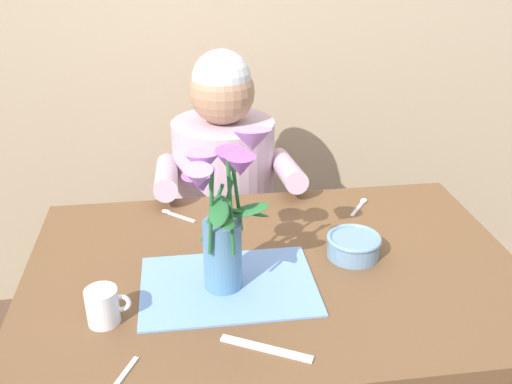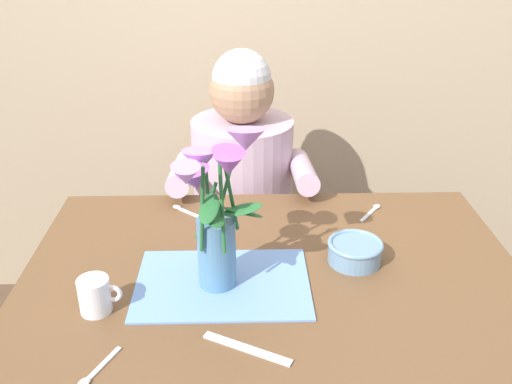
{
  "view_description": "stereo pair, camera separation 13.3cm",
  "coord_description": "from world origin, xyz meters",
  "px_view_note": "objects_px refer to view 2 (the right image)",
  "views": [
    {
      "loc": [
        -0.2,
        -1.14,
        1.51
      ],
      "look_at": [
        -0.04,
        0.05,
        0.92
      ],
      "focal_mm": 39.75,
      "sensor_mm": 36.0,
      "label": 1
    },
    {
      "loc": [
        -0.07,
        -1.15,
        1.51
      ],
      "look_at": [
        -0.04,
        0.05,
        0.92
      ],
      "focal_mm": 39.75,
      "sensor_mm": 36.0,
      "label": 2
    }
  ],
  "objects_px": {
    "ceramic_bowl": "(355,251)",
    "flower_vase": "(217,206)",
    "coffee_cup": "(95,295)",
    "dinner_knife": "(247,349)",
    "seated_person": "(243,212)"
  },
  "relations": [
    {
      "from": "flower_vase",
      "to": "ceramic_bowl",
      "type": "xyz_separation_m",
      "value": [
        0.33,
        0.09,
        -0.17
      ]
    },
    {
      "from": "dinner_knife",
      "to": "coffee_cup",
      "type": "xyz_separation_m",
      "value": [
        -0.32,
        0.13,
        0.04
      ]
    },
    {
      "from": "ceramic_bowl",
      "to": "dinner_knife",
      "type": "distance_m",
      "value": 0.41
    },
    {
      "from": "flower_vase",
      "to": "coffee_cup",
      "type": "relative_size",
      "value": 4.14
    },
    {
      "from": "flower_vase",
      "to": "ceramic_bowl",
      "type": "relative_size",
      "value": 2.83
    },
    {
      "from": "ceramic_bowl",
      "to": "flower_vase",
      "type": "bearing_deg",
      "value": -165.38
    },
    {
      "from": "coffee_cup",
      "to": "ceramic_bowl",
      "type": "bearing_deg",
      "value": 16.79
    },
    {
      "from": "coffee_cup",
      "to": "flower_vase",
      "type": "bearing_deg",
      "value": 19.47
    },
    {
      "from": "seated_person",
      "to": "ceramic_bowl",
      "type": "relative_size",
      "value": 8.35
    },
    {
      "from": "dinner_knife",
      "to": "ceramic_bowl",
      "type": "bearing_deg",
      "value": 76.66
    },
    {
      "from": "ceramic_bowl",
      "to": "coffee_cup",
      "type": "relative_size",
      "value": 1.46
    },
    {
      "from": "flower_vase",
      "to": "coffee_cup",
      "type": "height_order",
      "value": "flower_vase"
    },
    {
      "from": "flower_vase",
      "to": "dinner_knife",
      "type": "height_order",
      "value": "flower_vase"
    },
    {
      "from": "flower_vase",
      "to": "ceramic_bowl",
      "type": "height_order",
      "value": "flower_vase"
    },
    {
      "from": "seated_person",
      "to": "flower_vase",
      "type": "height_order",
      "value": "seated_person"
    }
  ]
}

